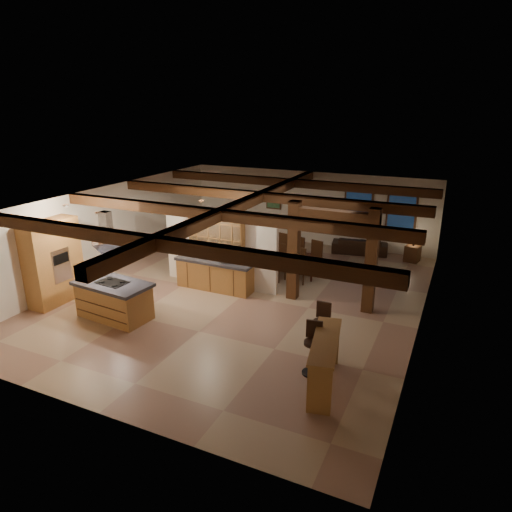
{
  "coord_description": "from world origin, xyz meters",
  "views": [
    {
      "loc": [
        5.62,
        -11.19,
        5.48
      ],
      "look_at": [
        0.21,
        0.5,
        1.12
      ],
      "focal_mm": 32.0,
      "sensor_mm": 36.0,
      "label": 1
    }
  ],
  "objects": [
    {
      "name": "side_table",
      "position": [
        4.2,
        5.34,
        0.3
      ],
      "size": [
        0.57,
        0.57,
        0.59
      ],
      "primitive_type": "cube",
      "rotation": [
        0.0,
        0.0,
        -0.22
      ],
      "color": "#3B1D0E",
      "rests_on": "ground"
    },
    {
      "name": "ceiling_beams",
      "position": [
        0.0,
        0.0,
        2.76
      ],
      "size": [
        10.0,
        12.0,
        0.28
      ],
      "color": "#3B1D0E",
      "rests_on": "room_walls"
    },
    {
      "name": "microwave",
      "position": [
        -0.52,
        0.11,
        1.06
      ],
      "size": [
        0.52,
        0.43,
        0.25
      ],
      "primitive_type": "imported",
      "rotation": [
        0.0,
        0.0,
        3.49
      ],
      "color": "#B5B4B9",
      "rests_on": "back_counter"
    },
    {
      "name": "sofa",
      "position": [
        2.25,
        5.5,
        0.3
      ],
      "size": [
        2.16,
        1.15,
        0.6
      ],
      "primitive_type": "imported",
      "rotation": [
        0.0,
        0.0,
        3.32
      ],
      "color": "black",
      "rests_on": "ground"
    },
    {
      "name": "partition_wall",
      "position": [
        -1.0,
        0.5,
        1.1
      ],
      "size": [
        3.8,
        0.18,
        2.2
      ],
      "primitive_type": "cube",
      "color": "silver",
      "rests_on": "ground"
    },
    {
      "name": "back_windows",
      "position": [
        2.8,
        5.93,
        1.5
      ],
      "size": [
        2.7,
        0.07,
        1.7
      ],
      "color": "#3B1D0E",
      "rests_on": "room_walls"
    },
    {
      "name": "pantry_cabinet",
      "position": [
        -4.67,
        -2.6,
        1.2
      ],
      "size": [
        0.67,
        1.6,
        2.4
      ],
      "color": "#A66735",
      "rests_on": "ground"
    },
    {
      "name": "recessed_cans",
      "position": [
        -2.53,
        -1.93,
        2.87
      ],
      "size": [
        3.16,
        2.46,
        0.03
      ],
      "color": "silver",
      "rests_on": "room_walls"
    },
    {
      "name": "dining_chairs",
      "position": [
        0.66,
        2.27,
        0.61
      ],
      "size": [
        2.22,
        2.22,
        1.2
      ],
      "color": "#3B1D0E",
      "rests_on": "ground"
    },
    {
      "name": "bar_stool_a",
      "position": [
        3.16,
        -3.04,
        0.59
      ],
      "size": [
        0.41,
        0.42,
        1.16
      ],
      "color": "black",
      "rests_on": "ground"
    },
    {
      "name": "framed_art",
      "position": [
        -1.5,
        5.94,
        1.7
      ],
      "size": [
        0.65,
        0.05,
        0.85
      ],
      "color": "#3B1D0E",
      "rests_on": "room_walls"
    },
    {
      "name": "dining_table",
      "position": [
        0.66,
        2.27,
        0.32
      ],
      "size": [
        1.9,
        1.13,
        0.65
      ],
      "primitive_type": "imported",
      "rotation": [
        0.0,
        0.0,
        0.06
      ],
      "color": "#38170E",
      "rests_on": "ground"
    },
    {
      "name": "kitchen_island",
      "position": [
        -2.45,
        -2.73,
        0.51
      ],
      "size": [
        2.13,
        1.26,
        1.02
      ],
      "color": "#A66735",
      "rests_on": "ground"
    },
    {
      "name": "timber_posts",
      "position": [
        2.5,
        0.5,
        1.76
      ],
      "size": [
        2.5,
        0.3,
        2.9
      ],
      "color": "#3B1D0E",
      "rests_on": "ground"
    },
    {
      "name": "upper_display_cabinet",
      "position": [
        -1.0,
        0.31,
        1.85
      ],
      "size": [
        1.8,
        0.36,
        0.95
      ],
      "color": "#A66735",
      "rests_on": "partition_wall"
    },
    {
      "name": "ground",
      "position": [
        0.0,
        0.0,
        0.0
      ],
      "size": [
        12.0,
        12.0,
        0.0
      ],
      "primitive_type": "plane",
      "color": "tan",
      "rests_on": "ground"
    },
    {
      "name": "bar_counter",
      "position": [
        3.52,
        -3.39,
        0.71
      ],
      "size": [
        0.87,
        2.05,
        1.05
      ],
      "color": "#A66735",
      "rests_on": "ground"
    },
    {
      "name": "range_hood",
      "position": [
        -2.45,
        -2.73,
        1.78
      ],
      "size": [
        1.1,
        1.1,
        1.4
      ],
      "color": "silver",
      "rests_on": "room_walls"
    },
    {
      "name": "table_lamp",
      "position": [
        4.2,
        5.34,
        0.85
      ],
      "size": [
        0.31,
        0.31,
        0.36
      ],
      "color": "black",
      "rests_on": "side_table"
    },
    {
      "name": "bar_stool_b",
      "position": [
        3.04,
        -2.05,
        0.59
      ],
      "size": [
        0.4,
        0.4,
        1.16
      ],
      "color": "black",
      "rests_on": "ground"
    },
    {
      "name": "back_counter",
      "position": [
        -1.0,
        0.11,
        0.48
      ],
      "size": [
        2.5,
        0.66,
        0.94
      ],
      "color": "#A66735",
      "rests_on": "ground"
    },
    {
      "name": "room_walls",
      "position": [
        0.0,
        0.0,
        1.78
      ],
      "size": [
        12.0,
        12.0,
        12.0
      ],
      "color": "silver",
      "rests_on": "ground"
    }
  ]
}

